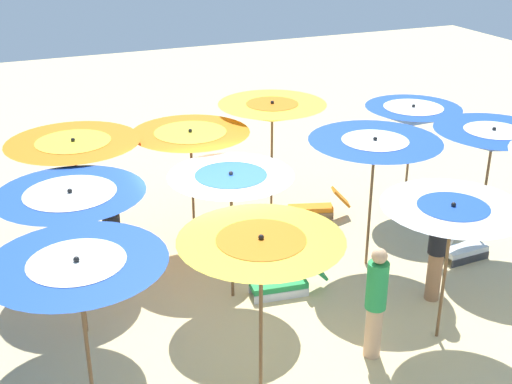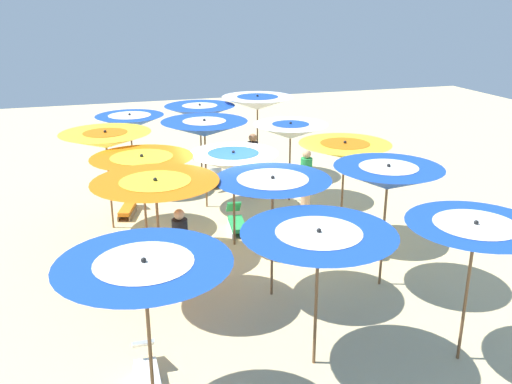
{
  "view_description": "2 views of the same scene",
  "coord_description": "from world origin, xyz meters",
  "px_view_note": "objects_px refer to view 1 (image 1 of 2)",
  "views": [
    {
      "loc": [
        -3.2,
        -8.82,
        6.1
      ],
      "look_at": [
        1.17,
        1.65,
        1.09
      ],
      "focal_mm": 47.31,
      "sensor_mm": 36.0,
      "label": 1
    },
    {
      "loc": [
        -11.3,
        3.16,
        5.37
      ],
      "look_at": [
        0.52,
        -0.49,
        1.08
      ],
      "focal_mm": 39.51,
      "sensor_mm": 36.0,
      "label": 2
    }
  ],
  "objects_px": {
    "lounger_0": "(460,249)",
    "beachgoer_1": "(437,247)",
    "beach_umbrella_2": "(261,251)",
    "beach_umbrella_8": "(374,151)",
    "beach_umbrella_7": "(231,187)",
    "lounger_1": "(316,208)",
    "beach_umbrella_1": "(79,278)",
    "beach_umbrella_3": "(452,219)",
    "lounger_3": "(285,283)",
    "beachgoer_0": "(376,301)",
    "beach_umbrella_12": "(191,141)",
    "beach_umbrella_11": "(74,152)",
    "beach_umbrella_6": "(71,203)",
    "beach_umbrella_14": "(413,116)",
    "beachgoer_2": "(112,229)",
    "beach_umbrella_9": "(492,141)",
    "beach_umbrella_13": "(272,113)"
  },
  "relations": [
    {
      "from": "lounger_0",
      "to": "beach_umbrella_6",
      "type": "bearing_deg",
      "value": 174.23
    },
    {
      "from": "lounger_0",
      "to": "beachgoer_0",
      "type": "distance_m",
      "value": 3.52
    },
    {
      "from": "beach_umbrella_3",
      "to": "lounger_3",
      "type": "height_order",
      "value": "beach_umbrella_3"
    },
    {
      "from": "lounger_3",
      "to": "beachgoer_0",
      "type": "xyz_separation_m",
      "value": [
        0.47,
        -1.98,
        0.71
      ]
    },
    {
      "from": "beach_umbrella_8",
      "to": "beach_umbrella_11",
      "type": "relative_size",
      "value": 1.0
    },
    {
      "from": "beachgoer_1",
      "to": "beachgoer_0",
      "type": "bearing_deg",
      "value": -121.21
    },
    {
      "from": "beach_umbrella_11",
      "to": "beach_umbrella_12",
      "type": "height_order",
      "value": "beach_umbrella_11"
    },
    {
      "from": "beachgoer_1",
      "to": "beachgoer_2",
      "type": "height_order",
      "value": "beachgoer_1"
    },
    {
      "from": "beach_umbrella_7",
      "to": "lounger_1",
      "type": "distance_m",
      "value": 3.85
    },
    {
      "from": "beach_umbrella_6",
      "to": "lounger_3",
      "type": "distance_m",
      "value": 3.79
    },
    {
      "from": "lounger_1",
      "to": "beachgoer_1",
      "type": "relative_size",
      "value": 0.71
    },
    {
      "from": "beach_umbrella_1",
      "to": "beach_umbrella_11",
      "type": "xyz_separation_m",
      "value": [
        0.6,
        4.2,
        -0.03
      ]
    },
    {
      "from": "beach_umbrella_11",
      "to": "beachgoer_0",
      "type": "height_order",
      "value": "beach_umbrella_11"
    },
    {
      "from": "beach_umbrella_9",
      "to": "lounger_1",
      "type": "height_order",
      "value": "beach_umbrella_9"
    },
    {
      "from": "beach_umbrella_12",
      "to": "beachgoer_2",
      "type": "relative_size",
      "value": 1.42
    },
    {
      "from": "beach_umbrella_11",
      "to": "beachgoer_2",
      "type": "bearing_deg",
      "value": -46.78
    },
    {
      "from": "beach_umbrella_2",
      "to": "beach_umbrella_9",
      "type": "bearing_deg",
      "value": 21.88
    },
    {
      "from": "beach_umbrella_1",
      "to": "beachgoer_0",
      "type": "xyz_separation_m",
      "value": [
        3.95,
        -0.0,
        -1.29
      ]
    },
    {
      "from": "beach_umbrella_1",
      "to": "lounger_1",
      "type": "distance_m",
      "value": 7.18
    },
    {
      "from": "beach_umbrella_3",
      "to": "beachgoer_1",
      "type": "relative_size",
      "value": 1.21
    },
    {
      "from": "beach_umbrella_3",
      "to": "beach_umbrella_9",
      "type": "xyz_separation_m",
      "value": [
        2.36,
        1.97,
        0.19
      ]
    },
    {
      "from": "lounger_3",
      "to": "beach_umbrella_3",
      "type": "bearing_deg",
      "value": 136.79
    },
    {
      "from": "beach_umbrella_6",
      "to": "beach_umbrella_14",
      "type": "bearing_deg",
      "value": 15.01
    },
    {
      "from": "beach_umbrella_3",
      "to": "beach_umbrella_2",
      "type": "bearing_deg",
      "value": -176.84
    },
    {
      "from": "beach_umbrella_2",
      "to": "lounger_1",
      "type": "height_order",
      "value": "beach_umbrella_2"
    },
    {
      "from": "lounger_0",
      "to": "beachgoer_1",
      "type": "bearing_deg",
      "value": -147.42
    },
    {
      "from": "beach_umbrella_6",
      "to": "beach_umbrella_7",
      "type": "relative_size",
      "value": 1.06
    },
    {
      "from": "lounger_1",
      "to": "beach_umbrella_8",
      "type": "bearing_deg",
      "value": 106.11
    },
    {
      "from": "lounger_3",
      "to": "beachgoer_2",
      "type": "bearing_deg",
      "value": -28.75
    },
    {
      "from": "beach_umbrella_1",
      "to": "beachgoer_1",
      "type": "bearing_deg",
      "value": 9.06
    },
    {
      "from": "beach_umbrella_2",
      "to": "lounger_3",
      "type": "relative_size",
      "value": 1.81
    },
    {
      "from": "beach_umbrella_1",
      "to": "beach_umbrella_8",
      "type": "height_order",
      "value": "beach_umbrella_1"
    },
    {
      "from": "beach_umbrella_11",
      "to": "beachgoer_2",
      "type": "relative_size",
      "value": 1.49
    },
    {
      "from": "beach_umbrella_2",
      "to": "beach_umbrella_12",
      "type": "xyz_separation_m",
      "value": [
        0.49,
        4.37,
        -0.09
      ]
    },
    {
      "from": "beach_umbrella_12",
      "to": "beachgoer_0",
      "type": "bearing_deg",
      "value": -72.68
    },
    {
      "from": "beach_umbrella_1",
      "to": "lounger_0",
      "type": "distance_m",
      "value": 7.4
    },
    {
      "from": "beach_umbrella_2",
      "to": "beach_umbrella_7",
      "type": "distance_m",
      "value": 2.46
    },
    {
      "from": "beach_umbrella_6",
      "to": "beachgoer_1",
      "type": "bearing_deg",
      "value": -13.19
    },
    {
      "from": "beach_umbrella_7",
      "to": "beach_umbrella_12",
      "type": "distance_m",
      "value": 1.97
    },
    {
      "from": "beach_umbrella_11",
      "to": "lounger_3",
      "type": "bearing_deg",
      "value": -37.71
    },
    {
      "from": "beach_umbrella_7",
      "to": "lounger_1",
      "type": "xyz_separation_m",
      "value": [
        2.65,
        2.16,
        -1.77
      ]
    },
    {
      "from": "beach_umbrella_1",
      "to": "beach_umbrella_7",
      "type": "distance_m",
      "value": 3.49
    },
    {
      "from": "beach_umbrella_8",
      "to": "lounger_1",
      "type": "height_order",
      "value": "beach_umbrella_8"
    },
    {
      "from": "beach_umbrella_13",
      "to": "beachgoer_2",
      "type": "height_order",
      "value": "beach_umbrella_13"
    },
    {
      "from": "beach_umbrella_2",
      "to": "beach_umbrella_8",
      "type": "distance_m",
      "value": 3.99
    },
    {
      "from": "beach_umbrella_14",
      "to": "beachgoer_2",
      "type": "bearing_deg",
      "value": -177.24
    },
    {
      "from": "lounger_3",
      "to": "beachgoer_2",
      "type": "relative_size",
      "value": 0.81
    },
    {
      "from": "beachgoer_2",
      "to": "beach_umbrella_6",
      "type": "bearing_deg",
      "value": -136.37
    },
    {
      "from": "beach_umbrella_7",
      "to": "lounger_1",
      "type": "bearing_deg",
      "value": 39.13
    },
    {
      "from": "lounger_1",
      "to": "beach_umbrella_3",
      "type": "bearing_deg",
      "value": 104.65
    }
  ]
}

